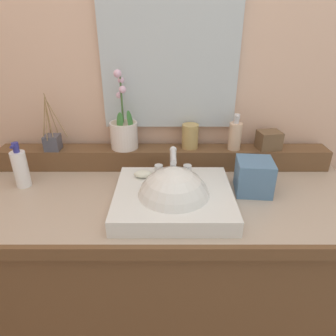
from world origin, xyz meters
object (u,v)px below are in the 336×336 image
Objects in this scene: reed_diffuser at (54,141)px; sink_basin at (175,201)px; potted_plant at (125,131)px; lotion_bottle at (22,168)px; tumbler_cup at (191,136)px; soap_dispenser at (236,135)px; soap_bar at (144,174)px; tissue_box at (255,176)px; trinket_box at (270,140)px.

sink_basin is at bearing -30.70° from reed_diffuser.
potted_plant is 1.82× the size of lotion_bottle.
potted_plant is 3.17× the size of tumbler_cup.
soap_dispenser is (0.26, 0.31, 0.13)m from sink_basin.
reed_diffuser is at bearing 62.94° from lotion_bottle.
potted_plant is 0.43m from lotion_bottle.
sink_basin is at bearing -57.48° from potted_plant.
tumbler_cup is (0.19, 0.21, 0.07)m from soap_bar.
soap_bar is 0.46× the size of soap_dispenser.
tumbler_cup reaches higher than tissue_box.
reed_diffuser is 0.92m from trinket_box.
trinket_box is (0.15, 0.01, -0.02)m from soap_dispenser.
reed_diffuser is (-0.30, -0.02, -0.04)m from potted_plant.
lotion_bottle is (-0.59, 0.15, 0.05)m from sink_basin.
tissue_box is at bearing -23.17° from potted_plant.
lotion_bottle reaches higher than sink_basin.
potted_plant reaches higher than lotion_bottle.
lotion_bottle is at bearing -117.06° from reed_diffuser.
trinket_box is at bearing 9.50° from lotion_bottle.
lotion_bottle reaches higher than trinket_box.
reed_diffuser is (-0.51, 0.30, 0.10)m from sink_basin.
tissue_box is at bearing -79.02° from soap_dispenser.
tumbler_cup is 0.32m from tissue_box.
trinket_box is 0.51× the size of lotion_bottle.
trinket_box is (0.52, 0.20, 0.06)m from soap_bar.
sink_basin is 1.70× the size of reed_diffuser.
soap_dispenser is 1.18× the size of tissue_box.
soap_dispenser is 0.15m from trinket_box.
soap_bar is 0.41m from tissue_box.
reed_diffuser reaches higher than sink_basin.
potted_plant is 3.53× the size of trinket_box.
soap_bar is at bearing 179.09° from tissue_box.
soap_bar is 0.43m from soap_dispenser.
trinket_box is at bearing 37.43° from sink_basin.
soap_dispenser reaches higher than sink_basin.
soap_dispenser is at bearing -1.92° from potted_plant.
tumbler_cup reaches higher than trinket_box.
trinket_box is at bearing -0.85° from potted_plant.
tumbler_cup is 0.43× the size of reed_diffuser.
lotion_bottle is (-0.38, -0.18, -0.09)m from potted_plant.
reed_diffuser reaches higher than lotion_bottle.
soap_dispenser is at bearing 172.23° from trinket_box.
sink_basin is at bearing -14.14° from lotion_bottle.
potted_plant reaches higher than soap_bar.
trinket_box reaches higher than soap_bar.
lotion_bottle is at bearing 179.20° from trinket_box.
potted_plant is at bearing -179.92° from tumbler_cup.
tissue_box is (0.04, -0.20, -0.09)m from soap_dispenser.
trinket_box is at bearing 0.81° from reed_diffuser.
soap_bar is at bearing -152.49° from soap_dispenser.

